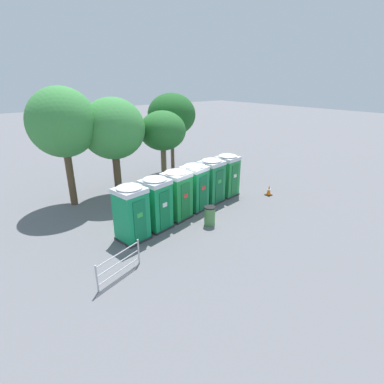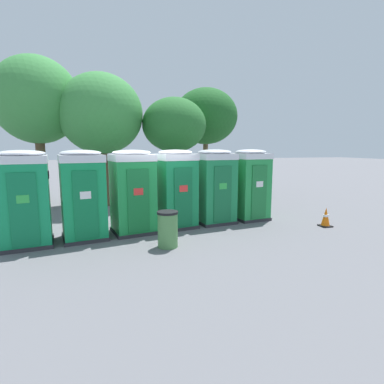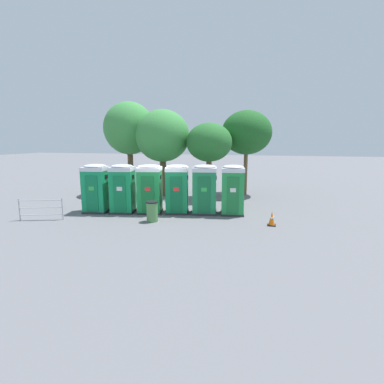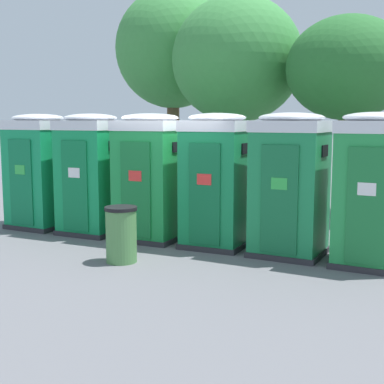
# 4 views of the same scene
# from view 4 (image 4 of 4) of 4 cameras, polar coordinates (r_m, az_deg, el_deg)

# --- Properties ---
(ground_plane) EXTENTS (120.00, 120.00, 0.00)m
(ground_plane) POSITION_cam_4_polar(r_m,az_deg,el_deg) (10.85, -0.42, -5.13)
(ground_plane) COLOR slate
(portapotty_0) EXTENTS (1.39, 1.38, 2.54)m
(portapotty_0) POSITION_cam_4_polar(r_m,az_deg,el_deg) (12.45, -15.93, 2.21)
(portapotty_0) COLOR #2D2D33
(portapotty_0) RESTS_ON ground
(portapotty_1) EXTENTS (1.40, 1.41, 2.54)m
(portapotty_1) POSITION_cam_4_polar(r_m,az_deg,el_deg) (11.53, -10.65, 1.96)
(portapotty_1) COLOR #2D2D33
(portapotty_1) RESTS_ON ground
(portapotty_2) EXTENTS (1.45, 1.43, 2.54)m
(portapotty_2) POSITION_cam_4_polar(r_m,az_deg,el_deg) (10.75, -4.46, 1.66)
(portapotty_2) COLOR #2D2D33
(portapotty_2) RESTS_ON ground
(portapotty_3) EXTENTS (1.38, 1.41, 2.54)m
(portapotty_3) POSITION_cam_4_polar(r_m,az_deg,el_deg) (10.14, 2.64, 1.31)
(portapotty_3) COLOR #2D2D33
(portapotty_3) RESTS_ON ground
(portapotty_4) EXTENTS (1.41, 1.38, 2.54)m
(portapotty_4) POSITION_cam_4_polar(r_m,az_deg,el_deg) (9.63, 10.39, 0.85)
(portapotty_4) COLOR #2D2D33
(portapotty_4) RESTS_ON ground
(portapotty_5) EXTENTS (1.32, 1.35, 2.54)m
(portapotty_5) POSITION_cam_4_polar(r_m,az_deg,el_deg) (9.26, 18.79, 0.29)
(portapotty_5) COLOR #2D2D33
(portapotty_5) RESTS_ON ground
(street_tree_1) EXTENTS (2.91, 2.91, 4.86)m
(street_tree_1) POSITION_cam_4_polar(r_m,az_deg,el_deg) (13.52, 16.23, 12.43)
(street_tree_1) COLOR brown
(street_tree_1) RESTS_ON ground
(street_tree_2) EXTENTS (3.52, 3.52, 6.38)m
(street_tree_2) POSITION_cam_4_polar(r_m,az_deg,el_deg) (17.01, -2.05, 14.90)
(street_tree_2) COLOR brown
(street_tree_2) RESTS_ON ground
(street_tree_3) EXTENTS (3.58, 3.58, 5.77)m
(street_tree_3) POSITION_cam_4_polar(r_m,az_deg,el_deg) (15.15, 4.83, 13.77)
(street_tree_3) COLOR brown
(street_tree_3) RESTS_ON ground
(trash_can) EXTENTS (0.55, 0.55, 0.96)m
(trash_can) POSITION_cam_4_polar(r_m,az_deg,el_deg) (9.18, -7.56, -4.49)
(trash_can) COLOR #518C4C
(trash_can) RESTS_ON ground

